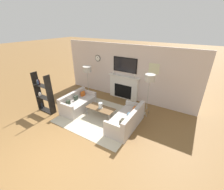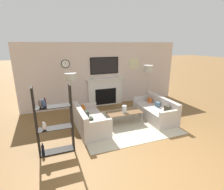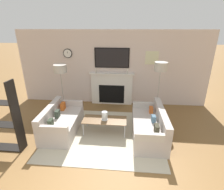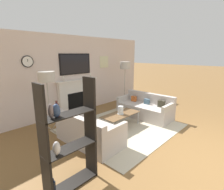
{
  "view_description": "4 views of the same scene",
  "coord_description": "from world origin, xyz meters",
  "px_view_note": "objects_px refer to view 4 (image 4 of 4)",
  "views": [
    {
      "loc": [
        3.18,
        -1.81,
        3.57
      ],
      "look_at": [
        0.17,
        3.07,
        0.78
      ],
      "focal_mm": 24.0,
      "sensor_mm": 36.0,
      "label": 1
    },
    {
      "loc": [
        -2.34,
        -2.57,
        2.66
      ],
      "look_at": [
        -0.32,
        2.78,
        0.96
      ],
      "focal_mm": 28.0,
      "sensor_mm": 36.0,
      "label": 2
    },
    {
      "loc": [
        0.6,
        -1.72,
        2.77
      ],
      "look_at": [
        0.17,
        2.82,
        0.99
      ],
      "focal_mm": 28.0,
      "sensor_mm": 36.0,
      "label": 3
    },
    {
      "loc": [
        -3.62,
        -0.61,
        2.1
      ],
      "look_at": [
        0.27,
        3.03,
        0.83
      ],
      "focal_mm": 28.0,
      "sensor_mm": 36.0,
      "label": 4
    }
  ],
  "objects_px": {
    "hurricane_candle": "(121,111)",
    "floor_lamp_left": "(46,77)",
    "couch_left": "(89,132)",
    "couch_right": "(145,109)",
    "coffee_table": "(121,115)",
    "shelf_unit": "(68,138)",
    "floor_lamp_right": "(125,66)"
  },
  "relations": [
    {
      "from": "floor_lamp_left",
      "to": "hurricane_candle",
      "type": "bearing_deg",
      "value": -35.82
    },
    {
      "from": "couch_right",
      "to": "floor_lamp_left",
      "type": "height_order",
      "value": "floor_lamp_left"
    },
    {
      "from": "hurricane_candle",
      "to": "shelf_unit",
      "type": "bearing_deg",
      "value": -158.55
    },
    {
      "from": "couch_right",
      "to": "coffee_table",
      "type": "bearing_deg",
      "value": 177.88
    },
    {
      "from": "couch_right",
      "to": "floor_lamp_right",
      "type": "relative_size",
      "value": 1.0
    },
    {
      "from": "couch_left",
      "to": "floor_lamp_left",
      "type": "xyz_separation_m",
      "value": [
        -0.35,
        1.18,
        1.23
      ]
    },
    {
      "from": "couch_right",
      "to": "hurricane_candle",
      "type": "xyz_separation_m",
      "value": [
        -1.22,
        0.05,
        0.23
      ]
    },
    {
      "from": "couch_right",
      "to": "floor_lamp_left",
      "type": "relative_size",
      "value": 1.08
    },
    {
      "from": "floor_lamp_right",
      "to": "hurricane_candle",
      "type": "bearing_deg",
      "value": -144.2
    },
    {
      "from": "couch_right",
      "to": "coffee_table",
      "type": "relative_size",
      "value": 1.5
    },
    {
      "from": "couch_right",
      "to": "shelf_unit",
      "type": "bearing_deg",
      "value": -166.32
    },
    {
      "from": "floor_lamp_right",
      "to": "couch_right",
      "type": "bearing_deg",
      "value": -106.25
    },
    {
      "from": "coffee_table",
      "to": "shelf_unit",
      "type": "height_order",
      "value": "shelf_unit"
    },
    {
      "from": "hurricane_candle",
      "to": "floor_lamp_right",
      "type": "xyz_separation_m",
      "value": [
        1.57,
        1.13,
        1.12
      ]
    },
    {
      "from": "floor_lamp_right",
      "to": "shelf_unit",
      "type": "height_order",
      "value": "floor_lamp_right"
    },
    {
      "from": "hurricane_candle",
      "to": "floor_lamp_left",
      "type": "distance_m",
      "value": 2.17
    },
    {
      "from": "couch_left",
      "to": "couch_right",
      "type": "xyz_separation_m",
      "value": [
        2.44,
        -0.0,
        0.0
      ]
    },
    {
      "from": "couch_right",
      "to": "floor_lamp_right",
      "type": "xyz_separation_m",
      "value": [
        0.34,
        1.18,
        1.35
      ]
    },
    {
      "from": "couch_left",
      "to": "shelf_unit",
      "type": "relative_size",
      "value": 0.95
    },
    {
      "from": "couch_right",
      "to": "couch_left",
      "type": "bearing_deg",
      "value": 179.99
    },
    {
      "from": "coffee_table",
      "to": "shelf_unit",
      "type": "distance_m",
      "value": 2.53
    },
    {
      "from": "couch_left",
      "to": "shelf_unit",
      "type": "distance_m",
      "value": 1.5
    },
    {
      "from": "couch_right",
      "to": "shelf_unit",
      "type": "relative_size",
      "value": 1.04
    },
    {
      "from": "couch_left",
      "to": "floor_lamp_right",
      "type": "relative_size",
      "value": 0.91
    },
    {
      "from": "floor_lamp_left",
      "to": "shelf_unit",
      "type": "height_order",
      "value": "shelf_unit"
    },
    {
      "from": "couch_left",
      "to": "hurricane_candle",
      "type": "xyz_separation_m",
      "value": [
        1.22,
        0.05,
        0.23
      ]
    },
    {
      "from": "couch_left",
      "to": "hurricane_candle",
      "type": "relative_size",
      "value": 7.1
    },
    {
      "from": "coffee_table",
      "to": "shelf_unit",
      "type": "bearing_deg",
      "value": -158.64
    },
    {
      "from": "shelf_unit",
      "to": "couch_right",
      "type": "bearing_deg",
      "value": 13.68
    },
    {
      "from": "floor_lamp_left",
      "to": "shelf_unit",
      "type": "distance_m",
      "value": 2.27
    },
    {
      "from": "couch_right",
      "to": "floor_lamp_right",
      "type": "bearing_deg",
      "value": 73.75
    },
    {
      "from": "coffee_table",
      "to": "floor_lamp_right",
      "type": "relative_size",
      "value": 0.66
    }
  ]
}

